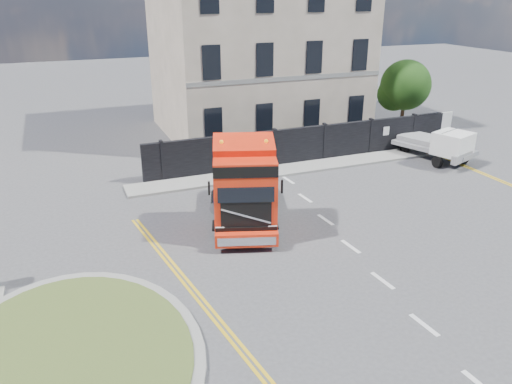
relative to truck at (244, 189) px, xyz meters
name	(u,v)px	position (x,y,z in m)	size (l,w,h in m)	color
ground	(273,256)	(0.12, -2.59, -1.63)	(120.00, 120.00, 0.00)	#424244
traffic_island	(70,358)	(-6.88, -5.59, -1.55)	(6.80, 6.80, 0.17)	gray
hoarding_fence	(317,144)	(6.67, 6.41, -0.63)	(18.80, 0.25, 2.00)	black
georgian_building	(256,42)	(6.12, 13.91, 4.14)	(12.30, 10.30, 12.80)	beige
tree	(403,87)	(14.50, 9.50, 1.42)	(3.20, 3.20, 4.80)	#382619
pavement_far	(315,166)	(6.12, 5.51, -1.57)	(20.00, 1.60, 0.12)	gray
truck	(244,189)	(0.00, 0.00, 0.00)	(4.05, 6.48, 3.64)	black
flatbed_pickup	(445,145)	(13.02, 3.51, -0.64)	(3.13, 4.82, 1.84)	gray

